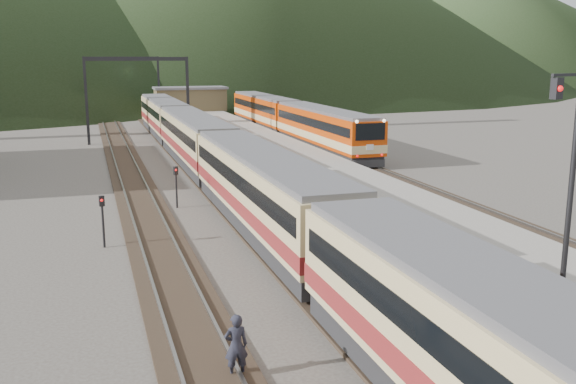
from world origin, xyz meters
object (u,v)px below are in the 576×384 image
object	(u,v)px
signal_mast	(573,168)
worker	(236,346)
main_train	(221,160)
second_train	(290,120)

from	to	relation	value
signal_mast	worker	xyz separation A→B (m)	(-7.95, 2.29, -4.56)
main_train	worker	bearing A→B (deg)	-100.73
signal_mast	worker	bearing A→B (deg)	163.94
main_train	second_train	xyz separation A→B (m)	(11.50, 22.39, -0.05)
second_train	signal_mast	world-z (taller)	signal_mast
second_train	signal_mast	xyz separation A→B (m)	(-7.86, -47.45, 3.51)
second_train	main_train	bearing A→B (deg)	-117.18
worker	main_train	bearing A→B (deg)	-101.29
worker	signal_mast	bearing A→B (deg)	163.38
second_train	signal_mast	size ratio (longest dim) A/B	5.14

